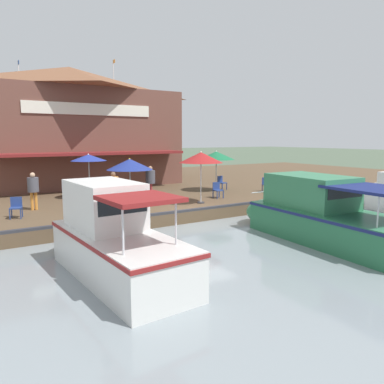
{
  "coord_description": "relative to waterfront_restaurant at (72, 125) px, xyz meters",
  "views": [
    {
      "loc": [
        13.74,
        -9.11,
        3.82
      ],
      "look_at": [
        -1.0,
        0.17,
        1.3
      ],
      "focal_mm": 35.0,
      "sensor_mm": 36.0,
      "label": 1
    }
  ],
  "objects": [
    {
      "name": "cafe_chair_under_first_umbrella",
      "position": [
        8.75,
        6.86,
        -3.66
      ],
      "size": [
        0.51,
        0.51,
        0.85
      ],
      "color": "navy",
      "rests_on": "quay_deck"
    },
    {
      "name": "person_at_quay_edge",
      "position": [
        11.32,
        -1.18,
        -3.08
      ],
      "size": [
        0.48,
        0.48,
        1.7
      ],
      "color": "orange",
      "rests_on": "quay_deck"
    },
    {
      "name": "person_near_entrance",
      "position": [
        9.85,
        1.39,
        -3.03
      ],
      "size": [
        0.5,
        0.5,
        1.76
      ],
      "color": "#B23338",
      "rests_on": "quay_deck"
    },
    {
      "name": "person_mid_patio",
      "position": [
        9.68,
        -4.34,
        -3.08
      ],
      "size": [
        0.48,
        0.48,
        1.7
      ],
      "color": "orange",
      "rests_on": "quay_deck"
    },
    {
      "name": "waterfront_restaurant",
      "position": [
        0.0,
        0.0,
        0.0
      ],
      "size": [
        11.01,
        13.69,
        8.98
      ],
      "color": "brown",
      "rests_on": "quay_deck"
    },
    {
      "name": "cafe_chair_back_row_seat",
      "position": [
        10.69,
        0.65,
        -3.66
      ],
      "size": [
        0.59,
        0.59,
        0.85
      ],
      "color": "navy",
      "rests_on": "quay_deck"
    },
    {
      "name": "patio_umbrella_near_quay_edge",
      "position": [
        9.08,
        6.2,
        -1.97
      ],
      "size": [
        2.23,
        2.23,
        2.46
      ],
      "color": "#B7B7B7",
      "rests_on": "quay_deck"
    },
    {
      "name": "quay_edge_fender",
      "position": [
        13.7,
        1.95,
        -4.09
      ],
      "size": [
        0.2,
        50.4,
        0.1
      ],
      "primitive_type": "cube",
      "color": "#2D2D33",
      "rests_on": "quay_deck"
    },
    {
      "name": "cafe_chair_mid_patio",
      "position": [
        10.93,
        8.6,
        -3.66
      ],
      "size": [
        0.59,
        0.59,
        0.85
      ],
      "color": "navy",
      "rests_on": "quay_deck"
    },
    {
      "name": "quay_deck",
      "position": [
        2.8,
        1.95,
        -4.44
      ],
      "size": [
        22.0,
        56.0,
        0.6
      ],
      "primitive_type": "cube",
      "color": "brown",
      "rests_on": "ground"
    },
    {
      "name": "tree_downstream_bank",
      "position": [
        -4.0,
        2.82,
        0.3
      ],
      "size": [
        4.58,
        4.36,
        6.75
      ],
      "color": "brown",
      "rests_on": "quay_deck"
    },
    {
      "name": "cafe_chair_facing_river",
      "position": [
        11.14,
        -5.26,
        -3.66
      ],
      "size": [
        0.55,
        0.55,
        0.85
      ],
      "color": "navy",
      "rests_on": "quay_deck"
    },
    {
      "name": "patio_umbrella_mid_patio_left",
      "position": [
        7.82,
        -1.23,
        -1.96
      ],
      "size": [
        1.86,
        1.86,
        2.4
      ],
      "color": "#B7B7B7",
      "rests_on": "quay_deck"
    },
    {
      "name": "ground_plane",
      "position": [
        13.8,
        1.95,
        -4.74
      ],
      "size": [
        220.0,
        220.0,
        0.0
      ],
      "primitive_type": "plane",
      "color": "#4C5B47"
    },
    {
      "name": "mooring_post",
      "position": [
        13.45,
        -0.87,
        -3.76
      ],
      "size": [
        0.22,
        0.22,
        0.74
      ],
      "color": "#473323",
      "rests_on": "quay_deck"
    },
    {
      "name": "motorboat_mid_row",
      "position": [
        18.34,
        4.18,
        -3.78
      ],
      "size": [
        7.69,
        2.92,
        2.34
      ],
      "color": "#287047",
      "rests_on": "river_water"
    },
    {
      "name": "patio_umbrella_by_entrance",
      "position": [
        12.23,
        3.0,
        -1.87
      ],
      "size": [
        2.15,
        2.15,
        2.58
      ],
      "color": "#B7B7B7",
      "rests_on": "quay_deck"
    },
    {
      "name": "cafe_chair_beside_entrance",
      "position": [
        11.34,
        4.67,
        -3.66
      ],
      "size": [
        0.46,
        0.46,
        0.85
      ],
      "color": "navy",
      "rests_on": "quay_deck"
    },
    {
      "name": "patio_umbrella_far_corner",
      "position": [
        10.23,
        0.09,
        -2.21
      ],
      "size": [
        2.29,
        2.29,
        2.24
      ],
      "color": "#B7B7B7",
      "rests_on": "quay_deck"
    },
    {
      "name": "motorboat_outer_channel",
      "position": [
        17.67,
        -3.7,
        -3.72
      ],
      "size": [
        6.35,
        2.32,
        2.53
      ],
      "color": "silver",
      "rests_on": "river_water"
    }
  ]
}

